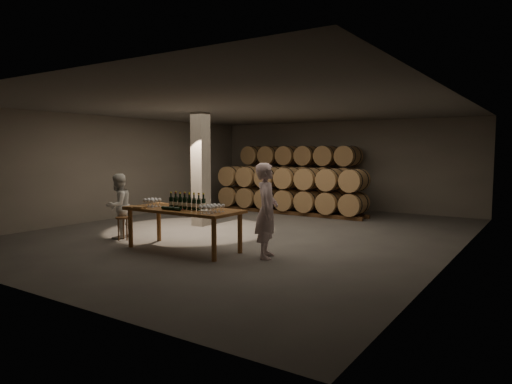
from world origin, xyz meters
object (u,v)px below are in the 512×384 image
Objects in this scene: plate at (205,210)px; person_woman at (119,206)px; bottle_cluster at (187,203)px; person_man at (267,211)px; notebook_near at (140,207)px; stool at (123,221)px; tasting_table at (183,213)px.

person_woman reaches higher than plate.
bottle_cluster is 1.78m from person_man.
plate is 0.18× the size of person_woman.
plate is at bearing 76.30° from person_woman.
plate is 2.87m from person_woman.
notebook_near is 0.15× the size of person_woman.
bottle_cluster is 0.55× the size of person_woman.
notebook_near is 1.28m from stool.
person_man is 1.20× the size of person_woman.
bottle_cluster is at bearing 9.93° from notebook_near.
bottle_cluster is at bearing -179.64° from plate.
bottle_cluster is at bearing -9.92° from tasting_table.
person_woman is at bearing 176.32° from tasting_table.
tasting_table is 1.91m from person_man.
bottle_cluster is 2.17m from stool.
person_woman is at bearing 69.00° from person_man.
tasting_table is 4.67× the size of stool.
notebook_near is (-0.99, -0.42, -0.11)m from bottle_cluster.
person_man is at bearing 3.79° from notebook_near.
person_man is at bearing 5.48° from stool.
plate is 1.53m from notebook_near.
stool is at bearing 56.05° from person_woman.
tasting_table is 11.36× the size of notebook_near.
person_woman is (-2.86, 0.16, -0.12)m from plate.
bottle_cluster is 1.56× the size of stool.
stool is 3.88m from person_man.
stool is at bearing 179.12° from plate.
plate is (0.48, 0.00, -0.12)m from bottle_cluster.
bottle_cluster reaches higher than tasting_table.
person_man is at bearing 11.72° from tasting_table.
notebook_near is at bearing -22.75° from stool.
notebook_near is at bearing 56.68° from person_woman.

